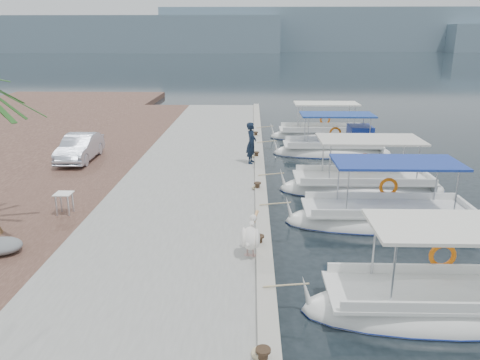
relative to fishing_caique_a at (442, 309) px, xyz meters
The scene contains 16 objects.
ground 7.15m from the fishing_caique_a, 122.74° to the left, with size 400.00×400.00×0.00m, color black.
concrete_quay 12.98m from the fishing_caique_a, 121.94° to the left, with size 6.00×40.00×0.50m, color gray.
quay_curb 11.75m from the fishing_caique_a, 110.35° to the left, with size 0.44×40.00×0.12m, color #A29E90.
cobblestone_strip 16.19m from the fishing_caique_a, 137.14° to the left, with size 4.00×40.00×0.50m, color #4C3028.
distant_hills 209.23m from the fishing_caique_a, 82.93° to the left, with size 330.00×60.00×18.00m.
fishing_caique_a is the anchor object (origin of this frame).
fishing_caique_b 5.51m from the fishing_caique_a, 87.90° to the left, with size 6.96×2.24×2.83m.
fishing_caique_c 9.11m from the fishing_caique_a, 88.85° to the left, with size 6.92×2.47×2.83m.
fishing_caique_d 15.43m from the fishing_caique_a, 89.76° to the left, with size 6.47×2.18×2.83m.
fishing_caique_e 19.78m from the fishing_caique_a, 89.93° to the left, with size 6.60×2.17×2.83m.
mooring_bollards 8.63m from the fishing_caique_a, 119.30° to the left, with size 0.28×20.28×0.33m.
pelican 4.94m from the fishing_caique_a, 156.67° to the left, with size 0.60×1.37×1.05m.
fisherman 12.53m from the fishing_caique_a, 111.01° to the left, with size 0.70×0.46×1.92m, color black.
parked_car 17.39m from the fishing_caique_a, 136.72° to the left, with size 1.32×3.79×1.25m, color silver.
tarp_bundle 11.45m from the fishing_caique_a, behind, with size 1.10×0.90×0.40m, color slate.
folding_table 11.76m from the fishing_caique_a, 155.47° to the left, with size 0.55×0.55×0.73m.
Camera 1 is at (-0.58, -15.63, 6.18)m, focal length 35.00 mm.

